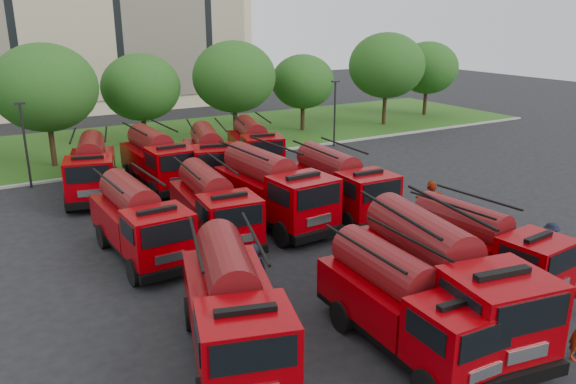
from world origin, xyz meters
name	(u,v)px	position (x,y,z in m)	size (l,w,h in m)	color
ground	(334,254)	(0.00, 0.00, 0.00)	(140.00, 140.00, 0.00)	black
lawn	(151,141)	(0.00, 26.00, 0.06)	(70.00, 16.00, 0.12)	#284F15
curb	(186,163)	(0.00, 17.90, 0.07)	(70.00, 0.30, 0.14)	gray
tree_2	(45,88)	(-8.00, 21.50, 5.35)	(6.72, 6.72, 8.22)	#382314
tree_3	(141,87)	(-1.00, 24.00, 4.68)	(5.88, 5.88, 7.19)	#382314
tree_4	(234,77)	(6.00, 22.50, 5.22)	(6.55, 6.55, 8.01)	#382314
tree_5	(303,82)	(13.00, 23.50, 4.35)	(5.46, 5.46, 6.68)	#382314
tree_6	(387,66)	(21.00, 22.00, 5.49)	(6.89, 6.89, 8.42)	#382314
tree_7	(427,68)	(28.00, 24.00, 4.82)	(6.05, 6.05, 7.39)	#382314
lamp_post_0	(25,140)	(-10.00, 17.20, 2.90)	(0.60, 0.25, 5.11)	black
lamp_post_1	(335,109)	(12.00, 17.20, 2.90)	(0.60, 0.25, 5.11)	black
fire_truck_0	(233,306)	(-6.94, -4.62, 1.64)	(4.38, 7.56, 3.26)	black
fire_truck_1	(404,303)	(-2.31, -6.90, 1.55)	(2.74, 6.85, 3.07)	black
fire_truck_2	(441,276)	(-0.45, -6.55, 1.82)	(4.04, 8.29, 3.62)	black
fire_truck_3	(482,246)	(3.36, -4.93, 1.48)	(2.83, 6.64, 2.94)	black
fire_truck_4	(139,221)	(-7.21, 4.07, 1.60)	(2.80, 7.09, 3.18)	black
fire_truck_5	(213,206)	(-3.72, 4.36, 1.58)	(3.01, 7.09, 3.14)	black
fire_truck_6	(272,189)	(-0.45, 4.69, 1.77)	(3.20, 7.87, 3.52)	black
fire_truck_7	(340,184)	(3.17, 4.12, 1.63)	(2.84, 7.22, 3.25)	black
fire_truck_8	(92,168)	(-7.09, 13.70, 1.64)	(4.12, 7.53, 3.26)	black
fire_truck_9	(158,159)	(-3.27, 13.72, 1.68)	(2.86, 7.39, 3.33)	black
fire_truck_10	(209,157)	(-0.37, 12.73, 1.66)	(4.27, 7.65, 3.31)	black
fire_truck_11	(254,145)	(3.52, 14.34, 1.60)	(4.00, 7.33, 3.17)	black
firefighter_0	(575,358)	(1.85, -9.99, 0.00)	(0.65, 0.48, 1.78)	#9E240C
firefighter_2	(490,273)	(4.30, -4.70, 0.00)	(0.86, 0.49, 1.47)	#9E240C
firefighter_3	(547,264)	(7.06, -5.27, 0.00)	(1.17, 0.60, 1.81)	black
firefighter_4	(255,290)	(-4.50, -1.22, 0.00)	(0.91, 0.59, 1.86)	black
firefighter_5	(429,214)	(7.23, 1.73, 0.00)	(1.65, 0.71, 1.78)	#9E240C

